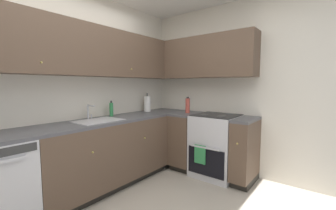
# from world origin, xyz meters

# --- Properties ---
(wall_back) EXTENTS (3.95, 0.05, 2.58)m
(wall_back) POSITION_xyz_m (0.00, 1.43, 1.29)
(wall_back) COLOR silver
(wall_back) RESTS_ON ground_plane
(wall_right) EXTENTS (0.05, 2.91, 2.58)m
(wall_right) POSITION_xyz_m (1.95, 0.00, 1.29)
(wall_right) COLOR silver
(wall_right) RESTS_ON ground_plane
(lower_cabinets_back) EXTENTS (1.83, 0.62, 0.87)m
(lower_cabinets_back) POSITION_xyz_m (0.41, 1.11, 0.44)
(lower_cabinets_back) COLOR brown
(lower_cabinets_back) RESTS_ON ground_plane
(countertop_back) EXTENTS (3.04, 0.60, 0.03)m
(countertop_back) POSITION_xyz_m (0.41, 1.11, 0.89)
(countertop_back) COLOR #4C4C51
(countertop_back) RESTS_ON lower_cabinets_back
(lower_cabinets_right) EXTENTS (0.62, 1.24, 0.87)m
(lower_cabinets_right) POSITION_xyz_m (1.63, 0.25, 0.44)
(lower_cabinets_right) COLOR brown
(lower_cabinets_right) RESTS_ON ground_plane
(countertop_right) EXTENTS (0.60, 1.24, 0.03)m
(countertop_right) POSITION_xyz_m (1.63, 0.25, 0.89)
(countertop_right) COLOR #4C4C51
(countertop_right) RESTS_ON lower_cabinets_right
(oven_range) EXTENTS (0.68, 0.62, 1.06)m
(oven_range) POSITION_xyz_m (1.64, 0.13, 0.46)
(oven_range) COLOR silver
(oven_range) RESTS_ON ground_plane
(upper_cabinets_back) EXTENTS (2.72, 0.34, 0.63)m
(upper_cabinets_back) POSITION_xyz_m (0.25, 1.25, 1.78)
(upper_cabinets_back) COLOR brown
(upper_cabinets_right) EXTENTS (0.32, 1.79, 0.63)m
(upper_cabinets_right) POSITION_xyz_m (1.77, 0.51, 1.78)
(upper_cabinets_right) COLOR brown
(sink) EXTENTS (0.56, 0.40, 0.10)m
(sink) POSITION_xyz_m (0.28, 1.08, 0.87)
(sink) COLOR #B7B7BC
(sink) RESTS_ON countertop_back
(faucet) EXTENTS (0.07, 0.16, 0.19)m
(faucet) POSITION_xyz_m (0.28, 1.28, 1.02)
(faucet) COLOR silver
(faucet) RESTS_ON countertop_back
(soap_bottle) EXTENTS (0.05, 0.05, 0.22)m
(soap_bottle) POSITION_xyz_m (0.64, 1.29, 1.01)
(soap_bottle) COLOR #338C4C
(soap_bottle) RESTS_ON countertop_back
(paper_towel_roll) EXTENTS (0.11, 0.11, 0.32)m
(paper_towel_roll) POSITION_xyz_m (1.36, 1.27, 1.04)
(paper_towel_roll) COLOR white
(paper_towel_roll) RESTS_ON countertop_back
(oil_bottle) EXTENTS (0.07, 0.07, 0.26)m
(oil_bottle) POSITION_xyz_m (1.63, 0.63, 1.03)
(oil_bottle) COLOR #BF4C3F
(oil_bottle) RESTS_ON countertop_right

